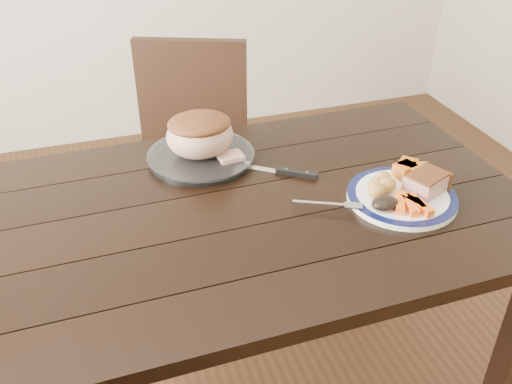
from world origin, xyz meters
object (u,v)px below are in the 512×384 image
object	(u,v)px
dining_table	(225,238)
pork_slice	(426,183)
dinner_plate	(402,197)
serving_platter	(201,157)
fork	(333,205)
chair_far	(190,153)
carving_knife	(283,171)
roast_joint	(200,136)

from	to	relation	value
dining_table	pork_slice	world-z (taller)	pork_slice
dinner_plate	serving_platter	world-z (taller)	serving_platter
pork_slice	fork	bearing A→B (deg)	176.87
dinner_plate	chair_far	bearing A→B (deg)	115.65
serving_platter	carving_knife	size ratio (longest dim) A/B	1.14
serving_platter	carving_knife	distance (m)	0.25
dinner_plate	pork_slice	bearing A→B (deg)	-4.76
dining_table	carving_knife	distance (m)	0.26
serving_platter	fork	world-z (taller)	fork
dinner_plate	roast_joint	world-z (taller)	roast_joint
fork	roast_joint	size ratio (longest dim) A/B	0.86
serving_platter	pork_slice	size ratio (longest dim) A/B	3.05
roast_joint	fork	bearing A→B (deg)	-54.57
chair_far	dinner_plate	bearing A→B (deg)	137.53
dining_table	serving_platter	size ratio (longest dim) A/B	5.24
roast_joint	carving_knife	xyz separation A→B (m)	(0.20, -0.15, -0.07)
dinner_plate	roast_joint	size ratio (longest dim) A/B	1.48
fork	serving_platter	bearing A→B (deg)	150.73
dinner_plate	fork	xyz separation A→B (m)	(-0.20, 0.01, 0.01)
chair_far	roast_joint	bearing A→B (deg)	105.17
dining_table	roast_joint	world-z (taller)	roast_joint
carving_knife	dinner_plate	bearing A→B (deg)	-6.17
fork	carving_knife	size ratio (longest dim) A/B	0.62
serving_platter	carving_knife	world-z (taller)	serving_platter
dining_table	serving_platter	xyz separation A→B (m)	(0.00, 0.27, 0.10)
dinner_plate	roast_joint	bearing A→B (deg)	140.67
dining_table	pork_slice	size ratio (longest dim) A/B	15.97
dinner_plate	carving_knife	bearing A→B (deg)	137.89
dinner_plate	serving_platter	xyz separation A→B (m)	(-0.45, 0.37, 0.00)
carving_knife	chair_far	bearing A→B (deg)	139.82
dining_table	carving_knife	size ratio (longest dim) A/B	5.95
fork	dinner_plate	bearing A→B (deg)	22.71
roast_joint	carving_knife	distance (m)	0.26
chair_far	serving_platter	size ratio (longest dim) A/B	3.02
chair_far	fork	distance (m)	0.88
dining_table	fork	size ratio (longest dim) A/B	9.60
chair_far	carving_knife	bearing A→B (deg)	125.77
dining_table	dinner_plate	world-z (taller)	dinner_plate
fork	roast_joint	bearing A→B (deg)	150.73
dinner_plate	roast_joint	xyz separation A→B (m)	(-0.45, 0.37, 0.07)
roast_joint	dining_table	bearing A→B (deg)	-90.91
chair_far	roast_joint	distance (m)	0.56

